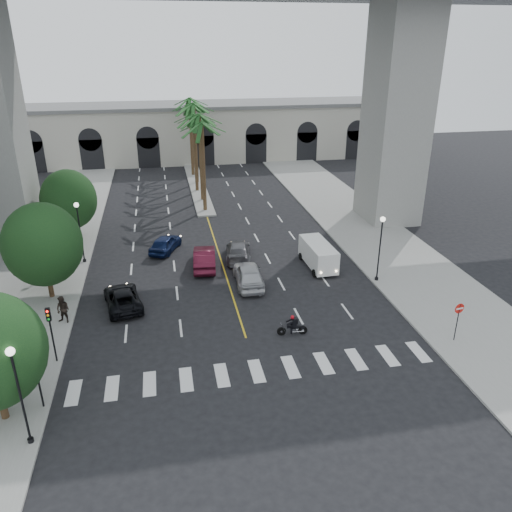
{
  "coord_description": "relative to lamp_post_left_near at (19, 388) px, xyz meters",
  "views": [
    {
      "loc": [
        -4.52,
        -24.54,
        17.32
      ],
      "look_at": [
        1.42,
        6.0,
        3.85
      ],
      "focal_mm": 35.0,
      "sensor_mm": 36.0,
      "label": 1
    }
  ],
  "objects": [
    {
      "name": "ground",
      "position": [
        11.4,
        5.0,
        -3.22
      ],
      "size": [
        140.0,
        140.0,
        0.0
      ],
      "primitive_type": "plane",
      "color": "black",
      "rests_on": "ground"
    },
    {
      "name": "sidewalk_left",
      "position": [
        -3.6,
        20.0,
        -3.15
      ],
      "size": [
        8.0,
        100.0,
        0.15
      ],
      "primitive_type": "cube",
      "color": "gray",
      "rests_on": "ground"
    },
    {
      "name": "sidewalk_right",
      "position": [
        26.4,
        20.0,
        -3.15
      ],
      "size": [
        8.0,
        100.0,
        0.15
      ],
      "primitive_type": "cube",
      "color": "gray",
      "rests_on": "ground"
    },
    {
      "name": "median",
      "position": [
        11.4,
        43.0,
        -3.12
      ],
      "size": [
        2.0,
        24.0,
        0.2
      ],
      "primitive_type": "cube",
      "color": "gray",
      "rests_on": "ground"
    },
    {
      "name": "pier_building",
      "position": [
        11.4,
        60.0,
        1.04
      ],
      "size": [
        71.0,
        10.5,
        8.5
      ],
      "color": "beige",
      "rests_on": "ground"
    },
    {
      "name": "bridge",
      "position": [
        14.82,
        27.0,
        15.29
      ],
      "size": [
        75.0,
        13.0,
        26.0
      ],
      "color": "gray",
      "rests_on": "ground"
    },
    {
      "name": "palm_a",
      "position": [
        11.4,
        33.0,
        5.88
      ],
      "size": [
        3.2,
        3.2,
        10.3
      ],
      "color": "#47331E",
      "rests_on": "ground"
    },
    {
      "name": "palm_b",
      "position": [
        11.5,
        37.0,
        6.15
      ],
      "size": [
        3.2,
        3.2,
        10.6
      ],
      "color": "#47331E",
      "rests_on": "ground"
    },
    {
      "name": "palm_c",
      "position": [
        11.2,
        41.0,
        5.69
      ],
      "size": [
        3.2,
        3.2,
        10.1
      ],
      "color": "#47331E",
      "rests_on": "ground"
    },
    {
      "name": "palm_d",
      "position": [
        11.55,
        45.0,
        6.43
      ],
      "size": [
        3.2,
        3.2,
        10.9
      ],
      "color": "#47331E",
      "rests_on": "ground"
    },
    {
      "name": "palm_e",
      "position": [
        11.3,
        49.0,
        5.97
      ],
      "size": [
        3.2,
        3.2,
        10.4
      ],
      "color": "#47331E",
      "rests_on": "ground"
    },
    {
      "name": "palm_f",
      "position": [
        11.6,
        53.0,
        6.24
      ],
      "size": [
        3.2,
        3.2,
        10.7
      ],
      "color": "#47331E",
      "rests_on": "ground"
    },
    {
      "name": "street_tree_mid",
      "position": [
        -1.6,
        15.0,
        0.99
      ],
      "size": [
        5.44,
        5.44,
        7.21
      ],
      "color": "#382616",
      "rests_on": "ground"
    },
    {
      "name": "street_tree_far",
      "position": [
        -1.6,
        27.0,
        0.68
      ],
      "size": [
        5.04,
        5.04,
        6.68
      ],
      "color": "#382616",
      "rests_on": "ground"
    },
    {
      "name": "lamp_post_left_near",
      "position": [
        0.0,
        0.0,
        0.0
      ],
      "size": [
        0.4,
        0.4,
        5.35
      ],
      "color": "black",
      "rests_on": "ground"
    },
    {
      "name": "lamp_post_left_far",
      "position": [
        0.0,
        21.0,
        0.0
      ],
      "size": [
        0.4,
        0.4,
        5.35
      ],
      "color": "black",
      "rests_on": "ground"
    },
    {
      "name": "lamp_post_right",
      "position": [
        22.8,
        13.0,
        0.0
      ],
      "size": [
        0.4,
        0.4,
        5.35
      ],
      "color": "black",
      "rests_on": "ground"
    },
    {
      "name": "traffic_signal_near",
      "position": [
        0.1,
        2.5,
        -0.71
      ],
      "size": [
        0.25,
        0.18,
        3.65
      ],
      "color": "black",
      "rests_on": "ground"
    },
    {
      "name": "traffic_signal_far",
      "position": [
        0.1,
        6.5,
        -0.71
      ],
      "size": [
        0.25,
        0.18,
        3.65
      ],
      "color": "black",
      "rests_on": "ground"
    },
    {
      "name": "motorcycle_rider",
      "position": [
        14.43,
        6.84,
        -2.58
      ],
      "size": [
        1.96,
        0.53,
        1.41
      ],
      "rotation": [
        0.0,
        0.0,
        -0.09
      ],
      "color": "black",
      "rests_on": "ground"
    },
    {
      "name": "car_a",
      "position": [
        12.9,
        14.39,
        -2.37
      ],
      "size": [
        2.18,
        5.05,
        1.7
      ],
      "primitive_type": "imported",
      "rotation": [
        0.0,
        0.0,
        3.11
      ],
      "color": "#B1B2B6",
      "rests_on": "ground"
    },
    {
      "name": "car_b",
      "position": [
        9.9,
        18.26,
        -2.39
      ],
      "size": [
        2.2,
        5.17,
        1.66
      ],
      "primitive_type": "imported",
      "rotation": [
        0.0,
        0.0,
        3.05
      ],
      "color": "#460E1E",
      "rests_on": "ground"
    },
    {
      "name": "car_c",
      "position": [
        3.58,
        12.69,
        -2.54
      ],
      "size": [
        3.14,
        5.26,
        1.37
      ],
      "primitive_type": "imported",
      "rotation": [
        0.0,
        0.0,
        3.33
      ],
      "color": "black",
      "rests_on": "ground"
    },
    {
      "name": "car_d",
      "position": [
        12.9,
        19.49,
        -2.48
      ],
      "size": [
        2.81,
        5.33,
        1.47
      ],
      "primitive_type": "imported",
      "rotation": [
        0.0,
        0.0,
        2.99
      ],
      "color": "#57575C",
      "rests_on": "ground"
    },
    {
      "name": "car_e",
      "position": [
        6.81,
        22.39,
        -2.48
      ],
      "size": [
        3.35,
        4.68,
        1.48
      ],
      "primitive_type": "imported",
      "rotation": [
        0.0,
        0.0,
        2.73
      ],
      "color": "#0E1A41",
      "rests_on": "ground"
    },
    {
      "name": "cargo_van",
      "position": [
        19.11,
        16.47,
        -2.06
      ],
      "size": [
        2.14,
        4.96,
        2.08
      ],
      "rotation": [
        0.0,
        0.0,
        0.04
      ],
      "color": "white",
      "rests_on": "ground"
    },
    {
      "name": "pedestrian_b",
      "position": [
        -0.1,
        10.96,
        -2.13
      ],
      "size": [
        1.14,
        1.04,
        1.89
      ],
      "primitive_type": "imported",
      "rotation": [
        0.0,
        0.0,
        -0.44
      ],
      "color": "black",
      "rests_on": "sidewalk_left"
    },
    {
      "name": "do_not_enter_sign",
      "position": [
        24.08,
        4.1,
        -1.25
      ],
      "size": [
        0.66,
        0.14,
        2.71
      ],
      "rotation": [
        0.0,
        0.0,
        0.16
      ],
      "color": "black",
      "rests_on": "ground"
    }
  ]
}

